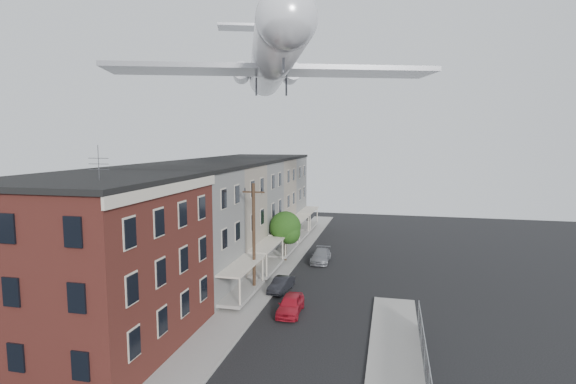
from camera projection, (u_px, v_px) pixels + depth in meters
name	position (u px, v px, depth m)	size (l,w,h in m)	color
sidewalk_left	(274.00, 272.00, 42.23)	(3.00, 62.00, 0.12)	gray
curb_left	(289.00, 273.00, 41.90)	(0.15, 62.00, 0.14)	gray
corner_building	(95.00, 262.00, 26.66)	(10.31, 12.30, 12.15)	#331210
row_house_a	(172.00, 231.00, 35.84)	(11.98, 7.00, 10.30)	slate
row_house_b	(207.00, 217.00, 42.61)	(11.98, 7.00, 10.30)	slate
row_house_c	(233.00, 206.00, 49.39)	(11.98, 7.00, 10.30)	slate
row_house_d	(252.00, 198.00, 56.16)	(11.98, 7.00, 10.30)	slate
row_house_e	(267.00, 192.00, 62.93)	(11.98, 7.00, 10.30)	slate
utility_pole	(254.00, 237.00, 35.91)	(1.80, 0.26, 9.00)	black
street_tree	(286.00, 229.00, 45.58)	(3.22, 3.20, 5.20)	black
car_near	(290.00, 304.00, 32.16)	(1.58, 3.94, 1.34)	#B31727
car_mid	(281.00, 284.00, 36.93)	(1.22, 3.50, 1.15)	black
car_far	(321.00, 256.00, 45.76)	(1.78, 4.38, 1.27)	gray
airplane	(271.00, 61.00, 37.14)	(25.44, 29.11, 8.45)	silver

